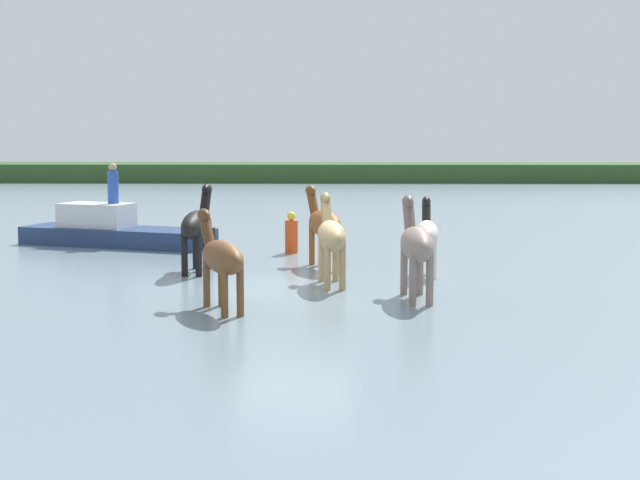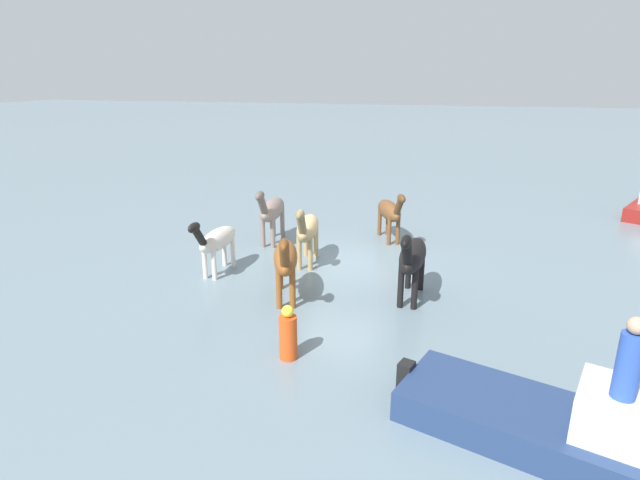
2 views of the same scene
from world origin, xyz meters
TOP-DOWN VIEW (x-y plane):
  - ground_plane at (0.00, 0.00)m, footprint 164.19×164.19m
  - horse_dark_mare at (0.83, 0.26)m, footprint 0.82×2.54m
  - horse_gray_outer at (2.53, -1.39)m, footprint 0.73×2.59m
  - horse_rear_stallion at (-2.36, 2.03)m, footprint 0.71×2.62m
  - horse_lead at (-1.20, -2.63)m, footprint 1.33×2.29m
  - horse_chestnut_trailing at (0.63, 2.83)m, footprint 1.15×2.51m
  - horse_dun_straggler at (3.04, 1.64)m, footprint 0.66×2.29m
  - boat_motor_center at (-5.63, 7.08)m, footprint 6.01×3.36m
  - person_spotter_bow at (-5.65, 7.22)m, footprint 0.32×0.32m
  - buoy_channel_marker at (-0.30, 5.48)m, footprint 0.36×0.36m

SIDE VIEW (x-z plane):
  - ground_plane at x=0.00m, z-range 0.00..0.00m
  - boat_motor_center at x=-5.63m, z-range -0.36..1.02m
  - buoy_channel_marker at x=-0.30m, z-range -0.06..1.08m
  - horse_dun_straggler at x=3.04m, z-range 0.09..1.86m
  - horse_lead at x=-1.20m, z-range 0.09..1.93m
  - horse_dark_mare at x=0.83m, z-range 0.10..2.06m
  - horse_chestnut_trailing at x=0.63m, z-range 0.10..2.06m
  - horse_gray_outer at x=2.53m, z-range 0.10..2.11m
  - horse_rear_stallion at x=-2.36m, z-range 0.10..2.14m
  - person_spotter_bow at x=-5.65m, z-range 1.18..2.37m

